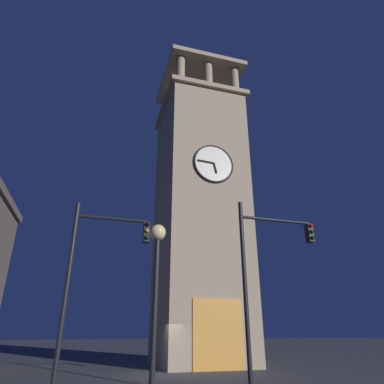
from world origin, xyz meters
The scene contains 5 objects.
ground_plane centered at (0.00, 0.00, 0.00)m, with size 200.00×200.00×0.00m, color #424247.
clocktower centered at (-3.47, -3.84, 10.82)m, with size 6.66×7.48×26.78m.
traffic_signal_mid centered at (-2.04, 8.70, 4.38)m, with size 3.20×0.41×6.83m.
traffic_signal_far centered at (4.16, 8.04, 4.11)m, with size 2.70×0.41×6.38m.
street_lamp centered at (2.55, 11.16, 3.40)m, with size 0.44×0.44×4.84m.
Camera 1 is at (4.17, 20.01, 2.08)m, focal length 31.22 mm.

